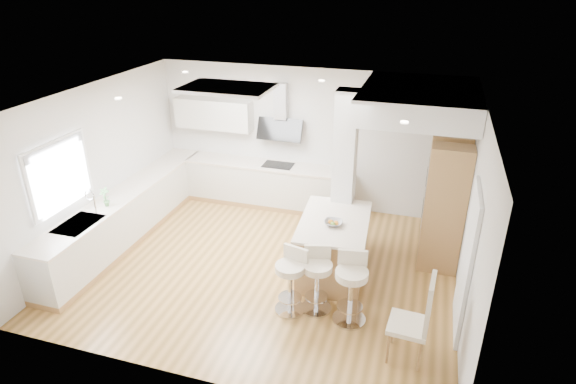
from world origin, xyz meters
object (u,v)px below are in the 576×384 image
(dining_chair, at_px, (418,317))
(bar_stool_a, at_px, (291,277))
(bar_stool_c, at_px, (351,285))
(bar_stool_b, at_px, (317,276))
(peninsula, at_px, (333,246))

(dining_chair, bearing_deg, bar_stool_a, 168.82)
(bar_stool_c, distance_m, dining_chair, 1.04)
(bar_stool_b, bearing_deg, dining_chair, -38.63)
(bar_stool_a, bearing_deg, dining_chair, -1.11)
(bar_stool_c, height_order, dining_chair, dining_chair)
(bar_stool_c, relative_size, dining_chair, 0.85)
(bar_stool_a, xyz_separation_m, bar_stool_c, (0.84, 0.03, 0.04))
(dining_chair, bearing_deg, peninsula, 135.27)
(peninsula, distance_m, dining_chair, 2.09)
(bar_stool_a, height_order, dining_chair, dining_chair)
(bar_stool_b, xyz_separation_m, bar_stool_c, (0.50, -0.10, 0.04))
(peninsula, height_order, bar_stool_b, peninsula)
(bar_stool_b, distance_m, dining_chair, 1.53)
(peninsula, bearing_deg, bar_stool_a, -113.07)
(bar_stool_a, bearing_deg, bar_stool_b, 35.09)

